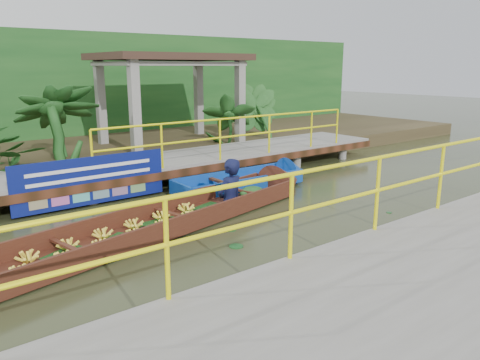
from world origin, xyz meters
TOP-DOWN VIEW (x-y plane):
  - ground at (0.00, 0.00)m, footprint 80.00×80.00m
  - land_strip at (0.00, 7.50)m, footprint 30.00×8.00m
  - far_dock at (0.02, 3.43)m, footprint 16.00×2.06m
  - near_dock at (1.00, -4.20)m, footprint 18.00×2.40m
  - pavilion at (3.00, 6.30)m, footprint 4.40×3.00m
  - foliage_backdrop at (0.00, 10.00)m, footprint 30.00×0.80m
  - vendor_boat at (-1.05, 0.25)m, footprint 10.18×3.09m
  - moored_blue_boat at (3.00, 1.66)m, footprint 3.69×1.07m
  - blue_banner at (-1.06, 2.48)m, footprint 3.17×0.04m
  - tropical_plants at (-0.87, 5.30)m, footprint 14.43×1.43m

SIDE VIEW (x-z plane):
  - ground at x=0.00m, z-range 0.00..0.00m
  - moored_blue_boat at x=3.00m, z-range -0.28..0.59m
  - land_strip at x=0.00m, z-range 0.00..0.45m
  - vendor_boat at x=-1.05m, z-range -0.88..1.41m
  - near_dock at x=1.00m, z-range -0.56..1.16m
  - far_dock at x=0.02m, z-range -0.35..1.30m
  - blue_banner at x=-1.06m, z-range 0.06..1.05m
  - tropical_plants at x=-0.87m, z-range 0.45..2.23m
  - foliage_backdrop at x=0.00m, z-range 0.00..4.00m
  - pavilion at x=3.00m, z-range 1.32..4.32m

